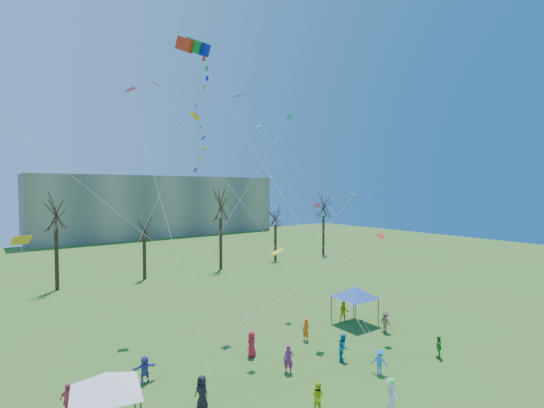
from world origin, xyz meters
TOP-DOWN VIEW (x-y plane):
  - distant_building at (22.00, 82.00)m, footprint 60.00×14.00m
  - bare_tree_row at (5.96, 36.32)m, footprint 70.15×8.82m
  - hero_kite_flyer at (2.04, -1.48)m, footprint 0.92×0.75m
  - big_box_kite at (-4.27, 6.42)m, footprint 4.27×5.44m
  - canopy_tent_white at (-9.89, 5.89)m, footprint 4.27×4.27m
  - canopy_tent_blue at (11.56, 9.01)m, footprint 4.41×4.41m
  - festival_crowd at (-0.69, 5.69)m, footprint 26.04×10.29m
  - small_kites_aloft at (0.32, 11.47)m, footprint 29.65×19.80m

SIDE VIEW (x-z plane):
  - festival_crowd at x=-0.69m, z-range -0.05..1.80m
  - hero_kite_flyer at x=2.04m, z-range 0.00..2.18m
  - canopy_tent_white at x=-9.89m, z-range 1.14..4.41m
  - canopy_tent_blue at x=11.56m, z-range 1.15..4.45m
  - bare_tree_row at x=5.96m, z-range 1.58..13.38m
  - distant_building at x=22.00m, z-range 0.00..15.00m
  - small_kites_aloft at x=0.32m, z-range -2.81..29.64m
  - big_box_kite at x=-4.27m, z-range 5.65..26.32m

